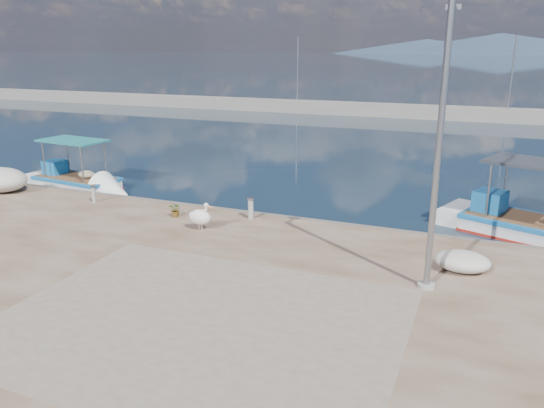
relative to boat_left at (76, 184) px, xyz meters
The scene contains 14 objects.
ground 13.22m from the boat_left, 31.07° to the right, with size 1400.00×1400.00×0.00m, color #162635.
quay 17.11m from the boat_left, 48.55° to the right, with size 44.00×22.00×0.50m, color #503A22.
quay_patch 15.76m from the boat_left, 38.55° to the right, with size 9.00×7.00×0.01m, color gray.
breakwater 35.06m from the boat_left, 71.16° to the left, with size 120.00×2.20×7.50m.
mountains 643.44m from the boat_left, 88.60° to the left, with size 370.00×280.00×22.00m.
boat_left is the anchor object (origin of this frame).
boat_right 19.74m from the boat_left, ahead, with size 6.88×4.27×3.15m.
pelican 10.23m from the boat_left, 24.98° to the right, with size 1.05×0.59×1.00m.
lamp_post 18.25m from the boat_left, 19.59° to the right, with size 0.44×0.96×7.00m.
bollard_near 10.64m from the boat_left, 13.89° to the right, with size 0.26×0.26×0.79m.
bollard_far 4.74m from the boat_left, 39.54° to the right, with size 0.22×0.22×0.67m.
potted_plant 8.40m from the boat_left, 23.72° to the right, with size 0.49×0.43×0.55m, color #33722D.
net_pile_d 18.24m from the boat_left, 14.52° to the right, with size 1.49×1.12×0.56m, color silver.
net_pile_a 3.45m from the boat_left, 111.48° to the right, with size 2.50×1.82×1.02m, color silver.
Camera 1 is at (6.59, -12.30, 6.45)m, focal length 35.00 mm.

